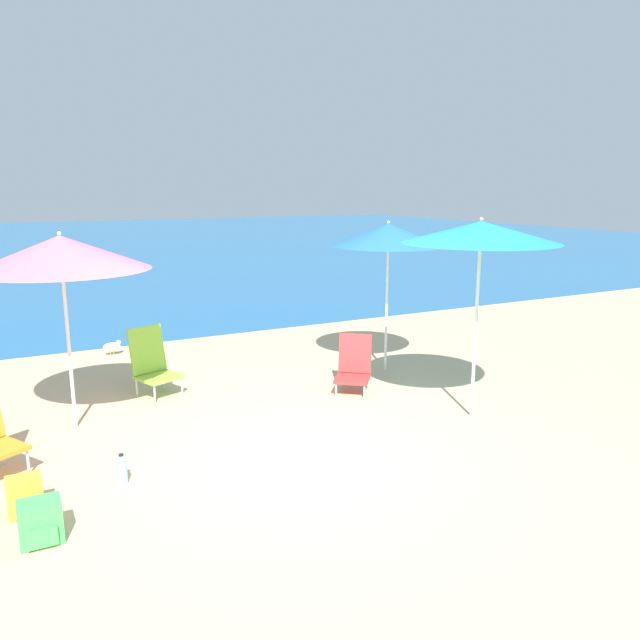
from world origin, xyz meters
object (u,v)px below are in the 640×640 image
Objects in this scene: beach_umbrella_blue at (388,235)px; beach_chair_lime at (152,362)px; beach_umbrella_pink at (61,253)px; backpack_green at (40,522)px; backpack_yellow at (25,496)px; seagull at (112,346)px; water_bottle at (122,472)px; beach_umbrella_teal at (481,232)px; beach_chair_red at (354,365)px.

beach_umbrella_blue is 3.49m from beach_chair_lime.
beach_umbrella_pink reaches higher than backpack_green.
seagull is (1.45, 4.61, -0.02)m from backpack_yellow.
beach_umbrella_blue reaches higher than beach_chair_lime.
beach_chair_lime is at bearing 70.68° from water_bottle.
beach_umbrella_pink is 0.94× the size of beach_umbrella_teal.
beach_chair_lime is 3.12× the size of seagull.
beach_chair_red reaches higher than water_bottle.
beach_umbrella_pink is 1.91m from beach_chair_lime.
beach_umbrella_blue reaches higher than water_bottle.
beach_umbrella_pink is 2.52m from backpack_yellow.
backpack_green is 0.95m from water_bottle.
beach_umbrella_blue is 1.00× the size of beach_umbrella_pink.
water_bottle is (0.20, -1.58, -1.76)m from beach_umbrella_pink.
seagull is (-3.11, 4.56, -1.91)m from beach_umbrella_teal.
beach_umbrella_teal is at bearing -23.24° from beach_umbrella_pink.
water_bottle is at bearing 43.40° from backpack_green.
beach_umbrella_teal is at bearing -94.28° from beach_umbrella_blue.
beach_umbrella_pink is 7.49× the size of water_bottle.
beach_umbrella_teal reaches higher than beach_chair_red.
water_bottle is (-3.09, -1.28, -0.21)m from beach_chair_red.
beach_umbrella_pink reaches higher than beach_umbrella_blue.
backpack_green is at bearing -102.47° from beach_umbrella_pink.
beach_chair_red is (-0.70, 1.41, -1.73)m from beach_umbrella_teal.
backpack_yellow is at bearing -179.41° from beach_umbrella_teal.
beach_chair_red is at bearing -146.94° from beach_umbrella_blue.
beach_umbrella_teal is 4.89m from backpack_green.
beach_chair_lime is at bearing 171.44° from beach_umbrella_blue.
beach_umbrella_blue is at bearing 3.46° from beach_umbrella_pink.
beach_chair_lime is 3.32m from backpack_green.
water_bottle is (-3.79, 0.13, -1.94)m from beach_umbrella_teal.
beach_umbrella_teal is 7.94× the size of water_bottle.
beach_umbrella_blue reaches higher than backpack_green.
beach_chair_red is at bearing 116.40° from beach_umbrella_teal.
beach_chair_red is 2.51× the size of water_bottle.
beach_umbrella_teal is 3.16× the size of beach_chair_red.
beach_umbrella_blue is 7.47× the size of water_bottle.
beach_umbrella_pink is 7.76× the size of seagull.
backpack_yellow is (-0.57, -1.76, -1.72)m from beach_umbrella_pink.
backpack_green is (-3.78, -1.93, -0.16)m from beach_chair_red.
beach_umbrella_pink is at bearing 97.13° from water_bottle.
beach_umbrella_pink is 3.45m from seagull.
beach_umbrella_teal reaches higher than beach_umbrella_blue.
beach_umbrella_pink is 3.64m from beach_chair_red.
beach_chair_lime is at bearing -86.49° from seagull.
beach_chair_red is 4.13m from backpack_yellow.
beach_chair_lime is 1.20× the size of beach_chair_red.
beach_chair_red is at bearing 27.09° from backpack_green.
beach_umbrella_teal is (-0.15, -1.96, 0.16)m from beach_umbrella_blue.
water_bottle is at bearing 178.02° from beach_umbrella_teal.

